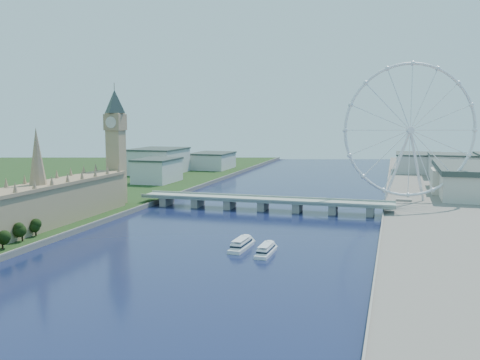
% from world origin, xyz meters
% --- Properties ---
extents(parliament_range, '(24.00, 200.00, 70.00)m').
position_xyz_m(parliament_range, '(-128.00, 170.00, 18.48)').
color(parliament_range, tan).
rests_on(parliament_range, ground).
extents(big_ben, '(20.02, 20.02, 110.00)m').
position_xyz_m(big_ben, '(-128.00, 278.00, 66.57)').
color(big_ben, tan).
rests_on(big_ben, ground).
extents(westminster_bridge, '(220.00, 22.00, 9.50)m').
position_xyz_m(westminster_bridge, '(0.00, 300.00, 6.63)').
color(westminster_bridge, gray).
rests_on(westminster_bridge, ground).
extents(london_eye, '(113.60, 39.12, 124.30)m').
position_xyz_m(london_eye, '(119.98, 355.08, 67.52)').
color(london_eye, silver).
rests_on(london_eye, ground).
extents(county_hall, '(54.00, 144.00, 35.00)m').
position_xyz_m(county_hall, '(175.00, 430.00, 0.00)').
color(county_hall, beige).
rests_on(county_hall, ground).
extents(city_skyline, '(505.00, 280.00, 32.00)m').
position_xyz_m(city_skyline, '(39.22, 560.08, 16.96)').
color(city_skyline, beige).
rests_on(city_skyline, ground).
extents(tour_boat_near, '(9.63, 32.07, 7.03)m').
position_xyz_m(tour_boat_near, '(19.91, 163.31, 0.00)').
color(tour_boat_near, silver).
rests_on(tour_boat_near, ground).
extents(tour_boat_far, '(8.07, 29.56, 6.50)m').
position_xyz_m(tour_boat_far, '(37.25, 155.16, 0.00)').
color(tour_boat_far, silver).
rests_on(tour_boat_far, ground).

